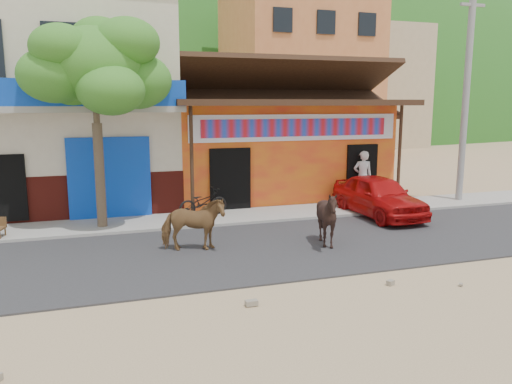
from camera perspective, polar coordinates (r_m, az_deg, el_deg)
ground at (r=10.90m, az=8.82°, el=-9.70°), size 120.00×120.00×0.00m
road at (r=13.06m, az=3.88°, el=-6.16°), size 60.00×5.00×0.04m
sidewalk at (r=16.25m, az=-0.69°, el=-2.75°), size 60.00×2.00×0.12m
dance_club at (r=20.36m, az=1.35°, el=4.82°), size 8.00×6.00×3.60m
cafe_building at (r=19.16m, az=-20.60°, el=8.95°), size 7.00×6.00×7.00m
apartment_front at (r=35.93m, az=4.67°, el=13.77°), size 9.00×9.00×12.00m
apartment_rear at (r=45.25m, az=12.45°, el=11.54°), size 8.00×8.00×10.00m
hillside at (r=79.71m, az=-15.00°, el=15.75°), size 100.00×40.00×24.00m
tree at (r=14.95m, az=-17.73°, el=7.51°), size 3.00×3.00×6.00m
utility_pole at (r=19.88m, az=22.91°, el=10.61°), size 0.24×0.24×8.00m
cow_tan at (r=12.49m, az=-7.22°, el=-3.70°), size 1.71×1.05×1.34m
cow_dark at (r=12.91m, az=8.20°, el=-2.95°), size 1.78×1.73×1.48m
red_car at (r=16.69m, az=13.81°, el=-0.42°), size 1.67×3.97×1.34m
scooter at (r=16.00m, az=-6.08°, el=-1.17°), size 1.78×1.01×0.88m
pedestrian at (r=18.49m, az=12.09°, el=1.74°), size 0.77×0.60×1.87m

